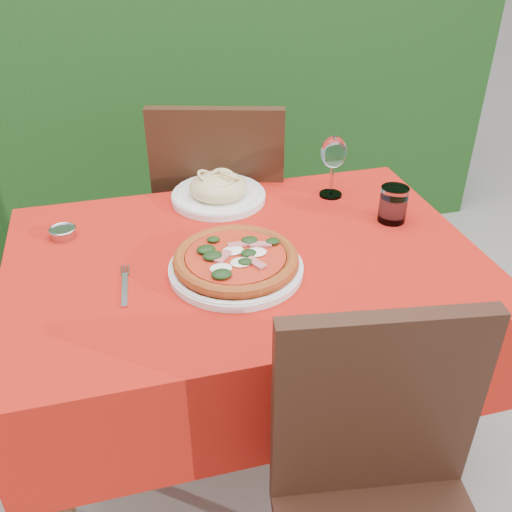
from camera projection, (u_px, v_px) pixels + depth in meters
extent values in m
plane|color=slate|center=(247.00, 439.00, 1.94)|extent=(60.00, 60.00, 0.00)
cube|color=black|center=(168.00, 80.00, 2.77)|extent=(3.20, 0.55, 1.60)
cube|color=#452916|center=(244.00, 262.00, 1.55)|extent=(1.20, 0.80, 0.04)
cylinder|color=#452916|center=(61.00, 499.00, 1.36)|extent=(0.05, 0.05, 0.70)
cylinder|color=#452916|center=(462.00, 410.00, 1.59)|extent=(0.05, 0.05, 0.70)
cylinder|color=#452916|center=(66.00, 323.00, 1.91)|extent=(0.05, 0.05, 0.70)
cylinder|color=#452916|center=(363.00, 277.00, 2.15)|extent=(0.05, 0.05, 0.70)
cube|color=#B6180E|center=(245.00, 301.00, 1.63)|extent=(1.26, 0.86, 0.32)
cube|color=black|center=(377.00, 407.00, 1.14)|extent=(0.42, 0.10, 0.46)
cube|color=black|center=(224.00, 219.00, 2.25)|extent=(0.56, 0.56, 0.04)
cube|color=black|center=(217.00, 179.00, 1.94)|extent=(0.44, 0.16, 0.49)
cylinder|color=black|center=(271.00, 248.00, 2.55)|extent=(0.04, 0.04, 0.46)
cylinder|color=black|center=(186.00, 247.00, 2.55)|extent=(0.04, 0.04, 0.46)
cylinder|color=black|center=(272.00, 300.00, 2.22)|extent=(0.04, 0.04, 0.46)
cylinder|color=black|center=(173.00, 299.00, 2.23)|extent=(0.04, 0.04, 0.46)
cylinder|color=silver|center=(236.00, 269.00, 1.46)|extent=(0.35, 0.35, 0.02)
cylinder|color=#BF4E1A|center=(236.00, 262.00, 1.45)|extent=(0.41, 0.41, 0.02)
cylinder|color=#970E09|center=(236.00, 257.00, 1.44)|extent=(0.33, 0.33, 0.01)
cylinder|color=white|center=(219.00, 197.00, 1.80)|extent=(0.30, 0.30, 0.02)
ellipsoid|color=beige|center=(218.00, 187.00, 1.79)|extent=(0.21, 0.21, 0.08)
cylinder|color=silver|center=(393.00, 204.00, 1.67)|extent=(0.08, 0.08, 0.11)
cylinder|color=#9CBBD4|center=(392.00, 209.00, 1.68)|extent=(0.07, 0.07, 0.07)
cylinder|color=white|center=(330.00, 194.00, 1.83)|extent=(0.07, 0.07, 0.01)
cylinder|color=white|center=(332.00, 179.00, 1.80)|extent=(0.01, 0.01, 0.10)
ellipsoid|color=white|center=(334.00, 152.00, 1.75)|extent=(0.08, 0.08, 0.10)
cube|color=#AFAFB6|center=(125.00, 289.00, 1.40)|extent=(0.04, 0.19, 0.01)
cylinder|color=#ACACB3|center=(63.00, 233.00, 1.61)|extent=(0.07, 0.07, 0.03)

